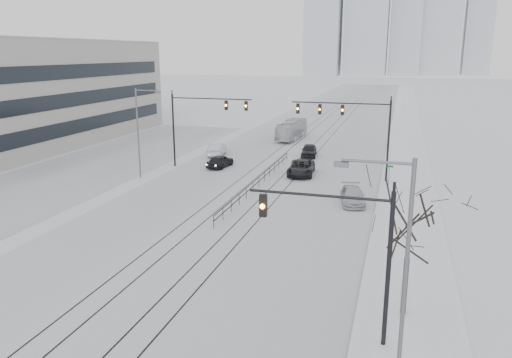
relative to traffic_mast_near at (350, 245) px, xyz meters
name	(u,v)px	position (x,y,z in m)	size (l,w,h in m)	color
road	(313,137)	(-10.79, 54.00, -4.55)	(22.00, 260.00, 0.02)	silver
sidewalk_east	(406,141)	(2.71, 54.00, -4.48)	(5.00, 260.00, 0.16)	white
curb	(389,140)	(0.26, 54.00, -4.50)	(0.10, 260.00, 0.12)	gray
parking_strip	(104,163)	(-30.79, 29.00, -4.55)	(14.00, 60.00, 0.03)	silver
tram_rails	(283,164)	(-10.79, 34.00, -4.54)	(5.30, 180.00, 0.01)	black
skyline	(393,17)	(-5.77, 267.63, 26.08)	(96.00, 48.00, 72.00)	#ABB1BC
traffic_mast_near	(350,245)	(0.00, 0.00, 0.00)	(6.10, 0.37, 7.00)	black
traffic_mast_ne	(354,123)	(-2.64, 29.00, 1.20)	(9.60, 0.37, 8.00)	black
traffic_mast_nw	(198,117)	(-19.31, 30.00, 1.01)	(9.10, 0.37, 8.00)	black
street_light_east	(398,264)	(1.91, -3.00, 0.65)	(2.73, 0.25, 9.00)	#595B60
street_light_west	(140,127)	(-22.99, 24.00, 0.65)	(2.73, 0.25, 9.00)	#595B60
bare_tree	(409,228)	(2.41, 3.00, -0.07)	(4.40, 4.40, 6.10)	black
median_fence	(259,181)	(-10.79, 24.00, -4.04)	(0.06, 24.00, 1.00)	black
street_sign	(389,174)	(1.01, 26.00, -2.96)	(0.70, 0.06, 2.40)	#595B60
sedan_sb_inner	(220,161)	(-17.15, 30.70, -3.85)	(1.68, 4.17, 1.42)	black
sedan_sb_outer	(217,149)	(-19.76, 36.71, -3.78)	(1.65, 4.74, 1.56)	silver
sedan_nb_front	(301,168)	(-7.86, 29.74, -3.80)	(2.52, 5.46, 1.52)	black
sedan_nb_right	(353,196)	(-1.75, 21.02, -3.90)	(1.87, 4.59, 1.33)	#B2B3BA
sedan_nb_far	(309,150)	(-8.79, 39.32, -3.81)	(1.77, 4.40, 1.50)	black
box_truck	(292,130)	(-13.51, 51.10, -3.21)	(2.26, 9.68, 2.70)	silver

